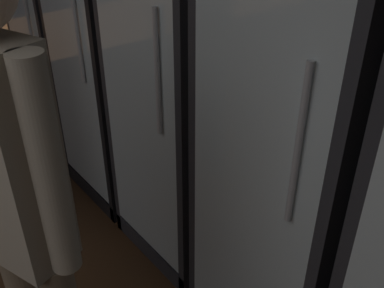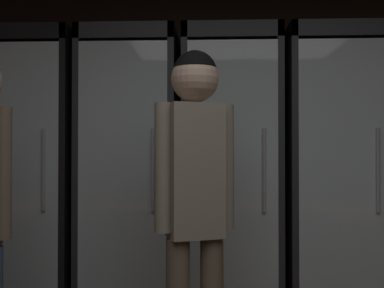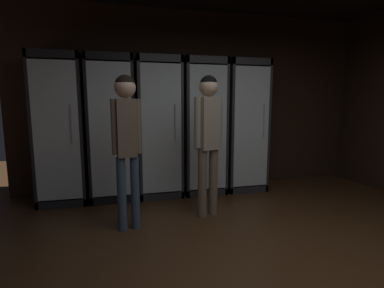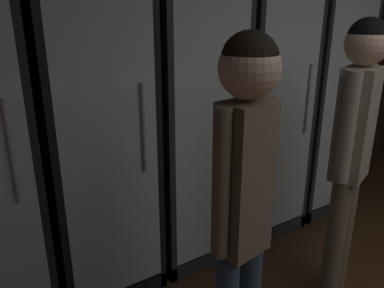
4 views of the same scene
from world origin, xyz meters
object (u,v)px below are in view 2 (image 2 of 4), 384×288
Objects in this scene: cooler_center at (132,185)px; shopper_far at (195,187)px; cooler_right at (230,186)px; cooler_left at (36,184)px; cooler_far_right at (330,187)px.

cooler_center is 1.11m from shopper_far.
cooler_right reaches higher than shopper_far.
cooler_center is at bearing 0.21° from cooler_left.
cooler_left and cooler_right have the same top height.
cooler_far_right is (0.67, 0.00, -0.00)m from cooler_right.
cooler_center and cooler_right have the same top height.
cooler_far_right is (2.01, 0.00, -0.01)m from cooler_left.
cooler_far_right is at bearing 49.13° from shopper_far.
cooler_right is at bearing -0.14° from cooler_center.
shopper_far is at bearing -65.17° from cooler_center.
cooler_left and cooler_far_right have the same top height.
cooler_far_right is at bearing -0.04° from cooler_center.
cooler_left is 1.00× the size of cooler_far_right.
cooler_left and cooler_center have the same top height.
cooler_right is (0.67, -0.00, -0.00)m from cooler_center.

